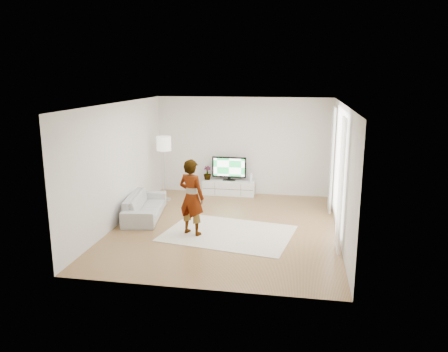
% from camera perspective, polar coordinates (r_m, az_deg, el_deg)
% --- Properties ---
extents(floor, '(6.00, 6.00, 0.00)m').
position_cam_1_polar(floor, '(10.08, 0.23, -6.69)').
color(floor, '#A8834B').
rests_on(floor, ground).
extents(ceiling, '(6.00, 6.00, 0.00)m').
position_cam_1_polar(ceiling, '(9.50, 0.24, 9.40)').
color(ceiling, white).
rests_on(ceiling, wall_back).
extents(wall_left, '(0.02, 6.00, 2.80)m').
position_cam_1_polar(wall_left, '(10.40, -13.47, 1.58)').
color(wall_left, silver).
rests_on(wall_left, floor).
extents(wall_right, '(0.02, 6.00, 2.80)m').
position_cam_1_polar(wall_right, '(9.60, 15.10, 0.55)').
color(wall_right, silver).
rests_on(wall_right, floor).
extents(wall_back, '(5.00, 0.02, 2.80)m').
position_cam_1_polar(wall_back, '(12.61, 2.54, 3.91)').
color(wall_back, silver).
rests_on(wall_back, floor).
extents(wall_front, '(5.00, 0.02, 2.80)m').
position_cam_1_polar(wall_front, '(6.85, -4.00, -4.03)').
color(wall_front, silver).
rests_on(wall_front, floor).
extents(window, '(0.01, 2.60, 2.50)m').
position_cam_1_polar(window, '(9.88, 14.86, 1.21)').
color(window, white).
rests_on(window, wall_right).
extents(curtain_near, '(0.04, 0.70, 2.60)m').
position_cam_1_polar(curtain_near, '(8.64, 14.98, -1.17)').
color(curtain_near, white).
rests_on(curtain_near, floor).
extents(curtain_far, '(0.04, 0.70, 2.60)m').
position_cam_1_polar(curtain_far, '(11.17, 13.89, 2.07)').
color(curtain_far, white).
rests_on(curtain_far, floor).
extents(media_console, '(1.51, 0.43, 0.42)m').
position_cam_1_polar(media_console, '(12.68, 0.65, -1.51)').
color(media_console, white).
rests_on(media_console, floor).
extents(television, '(0.99, 0.19, 0.69)m').
position_cam_1_polar(television, '(12.57, 0.68, 1.09)').
color(television, black).
rests_on(television, media_console).
extents(game_console, '(0.08, 0.18, 0.24)m').
position_cam_1_polar(game_console, '(12.52, 3.63, -0.18)').
color(game_console, white).
rests_on(game_console, media_console).
extents(potted_plant, '(0.26, 0.26, 0.40)m').
position_cam_1_polar(potted_plant, '(12.70, -2.19, 0.40)').
color(potted_plant, '#3F7238').
rests_on(potted_plant, media_console).
extents(rug, '(3.01, 2.40, 0.01)m').
position_cam_1_polar(rug, '(9.69, 0.56, -7.49)').
color(rug, beige).
rests_on(rug, floor).
extents(player, '(0.71, 0.59, 1.67)m').
position_cam_1_polar(player, '(9.41, -4.26, -2.77)').
color(player, '#334772').
rests_on(player, rug).
extents(sofa, '(1.06, 2.06, 0.57)m').
position_cam_1_polar(sofa, '(10.87, -10.30, -3.83)').
color(sofa, '#ACACA7').
rests_on(sofa, floor).
extents(floor_lamp, '(0.39, 0.39, 1.78)m').
position_cam_1_polar(floor_lamp, '(12.02, -7.85, 3.85)').
color(floor_lamp, silver).
rests_on(floor_lamp, floor).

